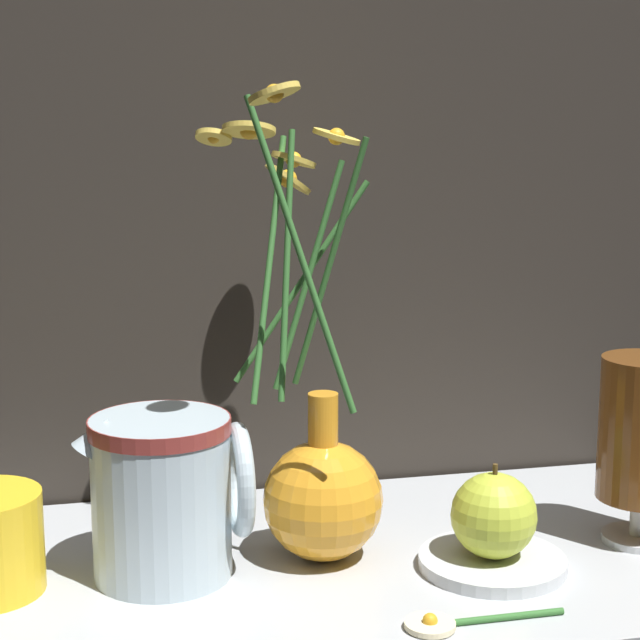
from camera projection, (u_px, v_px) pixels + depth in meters
name	position (u px, v px, depth m)	size (l,w,h in m)	color
ground_plane	(318.00, 574.00, 0.86)	(6.00, 6.00, 0.00)	black
shelf	(318.00, 567.00, 0.86)	(0.68, 0.35, 0.01)	#B2B7BC
vase_with_flowers	(320.00, 474.00, 0.85)	(0.15, 0.23, 0.37)	orange
ceramic_pitcher	(166.00, 489.00, 0.82)	(0.13, 0.11, 0.14)	silver
saucer_plate	(492.00, 562.00, 0.84)	(0.12, 0.12, 0.01)	silver
orange_fruit	(494.00, 515.00, 0.84)	(0.07, 0.07, 0.08)	#B7C638
loose_daisy	(449.00, 622.00, 0.75)	(0.12, 0.04, 0.01)	#336B2D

